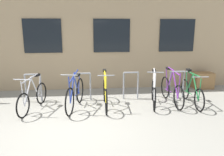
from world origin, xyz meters
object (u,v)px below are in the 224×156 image
object	(u,v)px
bicycle_blue	(75,94)
bicycle_silver	(33,97)
bicycle_purple	(172,90)
bicycle_yellow	(105,94)
planter_box	(203,80)
bicycle_white	(154,92)
bicycle_green	(192,92)

from	to	relation	value
bicycle_blue	bicycle_silver	world-z (taller)	bicycle_blue
bicycle_blue	bicycle_purple	size ratio (longest dim) A/B	1.00
bicycle_yellow	bicycle_silver	size ratio (longest dim) A/B	1.05
planter_box	bicycle_yellow	bearing A→B (deg)	-156.94
bicycle_white	bicycle_green	xyz separation A→B (m)	(1.13, -0.07, -0.01)
bicycle_green	bicycle_silver	distance (m)	4.55
bicycle_silver	planter_box	bearing A→B (deg)	15.81
bicycle_blue	bicycle_white	distance (m)	2.27
bicycle_yellow	bicycle_silver	bearing A→B (deg)	-179.14
bicycle_white	bicycle_green	world-z (taller)	bicycle_white
bicycle_white	bicycle_green	bearing A→B (deg)	-3.46
bicycle_white	bicycle_silver	world-z (taller)	bicycle_white
planter_box	bicycle_blue	bearing A→B (deg)	-160.64
bicycle_blue	bicycle_green	distance (m)	3.40
bicycle_green	bicycle_yellow	bearing A→B (deg)	179.54
bicycle_silver	planter_box	distance (m)	5.98
bicycle_yellow	bicycle_silver	world-z (taller)	bicycle_yellow
bicycle_silver	bicycle_purple	bearing A→B (deg)	2.46
bicycle_yellow	bicycle_blue	xyz separation A→B (m)	(-0.84, -0.02, 0.01)
bicycle_blue	bicycle_silver	distance (m)	1.15
bicycle_yellow	bicycle_purple	size ratio (longest dim) A/B	0.99
bicycle_green	bicycle_silver	size ratio (longest dim) A/B	1.02
bicycle_yellow	bicycle_purple	world-z (taller)	bicycle_purple
bicycle_blue	bicycle_green	xyz separation A→B (m)	(3.40, -0.00, -0.04)
bicycle_green	planter_box	world-z (taller)	bicycle_green
bicycle_blue	bicycle_white	size ratio (longest dim) A/B	1.13
bicycle_white	bicycle_purple	xyz separation A→B (m)	(0.58, 0.09, 0.02)
bicycle_yellow	planter_box	world-z (taller)	bicycle_yellow
planter_box	bicycle_silver	bearing A→B (deg)	-164.19
bicycle_green	bicycle_silver	bearing A→B (deg)	-179.88
bicycle_yellow	bicycle_green	size ratio (longest dim) A/B	1.03
bicycle_silver	planter_box	size ratio (longest dim) A/B	2.40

